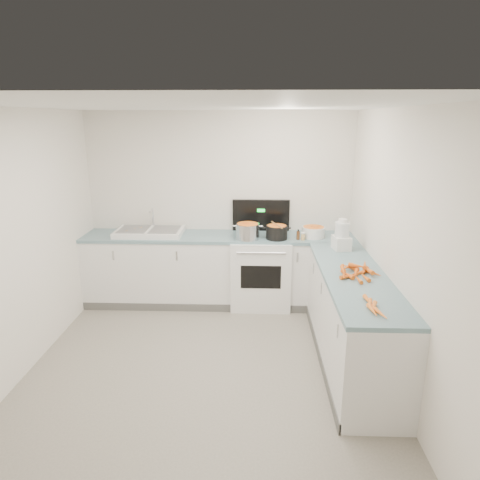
{
  "coord_description": "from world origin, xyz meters",
  "views": [
    {
      "loc": [
        0.47,
        -3.63,
        2.4
      ],
      "look_at": [
        0.3,
        1.1,
        1.05
      ],
      "focal_mm": 32.0,
      "sensor_mm": 36.0,
      "label": 1
    }
  ],
  "objects_px": {
    "spice_jar": "(303,237)",
    "mixing_bowl": "(313,232)",
    "extract_bottle": "(298,235)",
    "food_processor": "(342,236)",
    "sink": "(150,232)",
    "steel_pot": "(248,232)",
    "black_pot": "(277,233)",
    "stove": "(260,270)"
  },
  "relations": [
    {
      "from": "food_processor",
      "to": "spice_jar",
      "type": "bearing_deg",
      "value": 136.22
    },
    {
      "from": "sink",
      "to": "food_processor",
      "type": "height_order",
      "value": "food_processor"
    },
    {
      "from": "stove",
      "to": "steel_pot",
      "type": "distance_m",
      "value": 0.6
    },
    {
      "from": "stove",
      "to": "spice_jar",
      "type": "relative_size",
      "value": 16.53
    },
    {
      "from": "sink",
      "to": "mixing_bowl",
      "type": "relative_size",
      "value": 2.94
    },
    {
      "from": "extract_bottle",
      "to": "spice_jar",
      "type": "height_order",
      "value": "extract_bottle"
    },
    {
      "from": "extract_bottle",
      "to": "black_pot",
      "type": "bearing_deg",
      "value": 176.4
    },
    {
      "from": "steel_pot",
      "to": "black_pot",
      "type": "bearing_deg",
      "value": 2.13
    },
    {
      "from": "sink",
      "to": "mixing_bowl",
      "type": "xyz_separation_m",
      "value": [
        2.12,
        -0.05,
        0.03
      ]
    },
    {
      "from": "spice_jar",
      "to": "food_processor",
      "type": "xyz_separation_m",
      "value": [
        0.4,
        -0.38,
        0.11
      ]
    },
    {
      "from": "extract_bottle",
      "to": "food_processor",
      "type": "relative_size",
      "value": 0.29
    },
    {
      "from": "stove",
      "to": "mixing_bowl",
      "type": "height_order",
      "value": "stove"
    },
    {
      "from": "sink",
      "to": "mixing_bowl",
      "type": "distance_m",
      "value": 2.12
    },
    {
      "from": "mixing_bowl",
      "to": "food_processor",
      "type": "xyz_separation_m",
      "value": [
        0.25,
        -0.52,
        0.09
      ]
    },
    {
      "from": "sink",
      "to": "spice_jar",
      "type": "relative_size",
      "value": 10.45
    },
    {
      "from": "extract_bottle",
      "to": "food_processor",
      "type": "distance_m",
      "value": 0.62
    },
    {
      "from": "mixing_bowl",
      "to": "steel_pot",
      "type": "bearing_deg",
      "value": -172.24
    },
    {
      "from": "sink",
      "to": "spice_jar",
      "type": "bearing_deg",
      "value": -5.49
    },
    {
      "from": "stove",
      "to": "food_processor",
      "type": "height_order",
      "value": "stove"
    },
    {
      "from": "food_processor",
      "to": "mixing_bowl",
      "type": "bearing_deg",
      "value": 115.78
    },
    {
      "from": "spice_jar",
      "to": "food_processor",
      "type": "distance_m",
      "value": 0.56
    },
    {
      "from": "stove",
      "to": "steel_pot",
      "type": "bearing_deg",
      "value": -139.4
    },
    {
      "from": "mixing_bowl",
      "to": "spice_jar",
      "type": "bearing_deg",
      "value": -135.48
    },
    {
      "from": "steel_pot",
      "to": "black_pot",
      "type": "xyz_separation_m",
      "value": [
        0.36,
        0.01,
        -0.01
      ]
    },
    {
      "from": "steel_pot",
      "to": "extract_bottle",
      "type": "height_order",
      "value": "steel_pot"
    },
    {
      "from": "black_pot",
      "to": "extract_bottle",
      "type": "xyz_separation_m",
      "value": [
        0.27,
        -0.02,
        -0.02
      ]
    },
    {
      "from": "extract_bottle",
      "to": "food_processor",
      "type": "bearing_deg",
      "value": -41.72
    },
    {
      "from": "stove",
      "to": "mixing_bowl",
      "type": "xyz_separation_m",
      "value": [
        0.67,
        -0.03,
        0.53
      ]
    },
    {
      "from": "mixing_bowl",
      "to": "stove",
      "type": "bearing_deg",
      "value": 177.32
    },
    {
      "from": "sink",
      "to": "spice_jar",
      "type": "xyz_separation_m",
      "value": [
        1.97,
        -0.19,
        0.0
      ]
    },
    {
      "from": "extract_bottle",
      "to": "food_processor",
      "type": "height_order",
      "value": "food_processor"
    },
    {
      "from": "mixing_bowl",
      "to": "extract_bottle",
      "type": "distance_m",
      "value": 0.24
    },
    {
      "from": "extract_bottle",
      "to": "steel_pot",
      "type": "bearing_deg",
      "value": 179.7
    },
    {
      "from": "sink",
      "to": "extract_bottle",
      "type": "distance_m",
      "value": 1.92
    },
    {
      "from": "stove",
      "to": "black_pot",
      "type": "xyz_separation_m",
      "value": [
        0.19,
        -0.13,
        0.54
      ]
    },
    {
      "from": "stove",
      "to": "extract_bottle",
      "type": "bearing_deg",
      "value": -17.78
    },
    {
      "from": "spice_jar",
      "to": "food_processor",
      "type": "bearing_deg",
      "value": -43.78
    },
    {
      "from": "black_pot",
      "to": "extract_bottle",
      "type": "bearing_deg",
      "value": -3.6
    },
    {
      "from": "black_pot",
      "to": "sink",
      "type": "bearing_deg",
      "value": 174.89
    },
    {
      "from": "black_pot",
      "to": "spice_jar",
      "type": "height_order",
      "value": "black_pot"
    },
    {
      "from": "spice_jar",
      "to": "mixing_bowl",
      "type": "bearing_deg",
      "value": 44.52
    },
    {
      "from": "extract_bottle",
      "to": "sink",
      "type": "bearing_deg",
      "value": 175.1
    }
  ]
}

